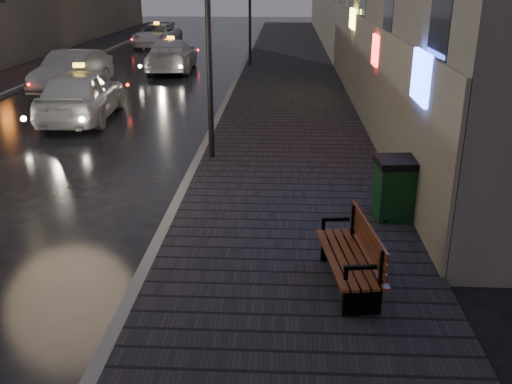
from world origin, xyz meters
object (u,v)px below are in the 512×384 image
(lamp_near, at_px, (208,21))
(taxi_mid, at_px, (172,55))
(trash_bin, at_px, (395,187))
(taxi_far, at_px, (157,35))
(bench, at_px, (355,255))
(car_left_mid, at_px, (72,71))
(taxi_near, at_px, (82,94))

(lamp_near, relative_size, taxi_mid, 0.99)
(lamp_near, distance_m, taxi_mid, 15.42)
(trash_bin, distance_m, taxi_far, 30.66)
(bench, bearing_deg, car_left_mid, 114.87)
(taxi_mid, bearing_deg, bench, 104.27)
(bench, height_order, taxi_mid, taxi_mid)
(trash_bin, distance_m, taxi_mid, 19.90)
(lamp_near, xyz_separation_m, taxi_far, (-6.78, 25.09, -2.77))
(taxi_near, bearing_deg, taxi_mid, -99.37)
(car_left_mid, relative_size, taxi_far, 0.94)
(bench, distance_m, car_left_mid, 18.39)
(lamp_near, distance_m, bench, 7.48)
(lamp_near, height_order, taxi_far, lamp_near)
(taxi_near, distance_m, taxi_far, 20.76)
(taxi_near, relative_size, taxi_mid, 0.94)
(taxi_near, height_order, taxi_far, taxi_near)
(taxi_near, distance_m, taxi_mid, 10.32)
(car_left_mid, bearing_deg, taxi_far, 93.88)
(taxi_far, bearing_deg, taxi_near, -80.70)
(trash_bin, relative_size, car_left_mid, 0.24)
(taxi_far, bearing_deg, car_left_mid, -86.49)
(lamp_near, xyz_separation_m, bench, (2.91, -6.28, -2.85))
(taxi_far, bearing_deg, taxi_mid, -70.22)
(lamp_near, bearing_deg, taxi_near, 137.48)
(lamp_near, bearing_deg, trash_bin, -42.60)
(taxi_near, xyz_separation_m, taxi_mid, (1.00, 10.27, -0.08))
(taxi_near, distance_m, car_left_mid, 5.29)
(bench, bearing_deg, taxi_mid, 100.49)
(trash_bin, relative_size, taxi_far, 0.22)
(bench, bearing_deg, taxi_near, 118.54)
(car_left_mid, xyz_separation_m, taxi_far, (0.10, 15.80, -0.08))
(car_left_mid, bearing_deg, trash_bin, -45.77)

